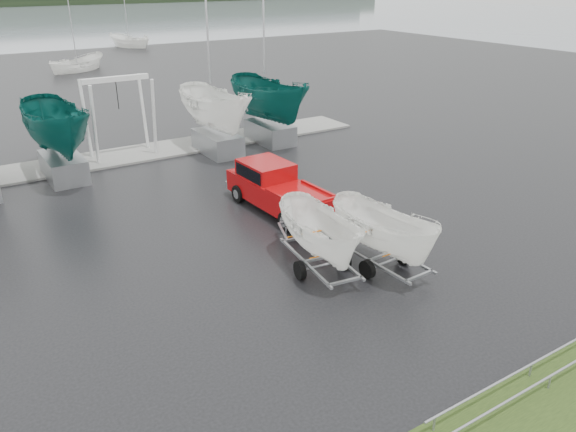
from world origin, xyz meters
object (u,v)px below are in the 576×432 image
Objects in this scene: trailer_hitched at (387,192)px; boat_hoist at (119,106)px; pickup_truck at (275,186)px; trailer_parked at (321,194)px.

trailer_hitched is 16.64m from boat_hoist.
trailer_hitched reaches higher than pickup_truck.
trailer_hitched is at bearing -90.00° from pickup_truck.
trailer_parked is at bearing 149.86° from trailer_hitched.
pickup_truck is 1.33× the size of boat_hoist.
trailer_parked is (-1.53, -5.24, 1.70)m from pickup_truck.
pickup_truck is 6.42m from trailer_hitched.
boat_hoist reaches higher than pickup_truck.
trailer_hitched is 1.01× the size of trailer_parked.
trailer_parked is 15.45m from boat_hoist.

